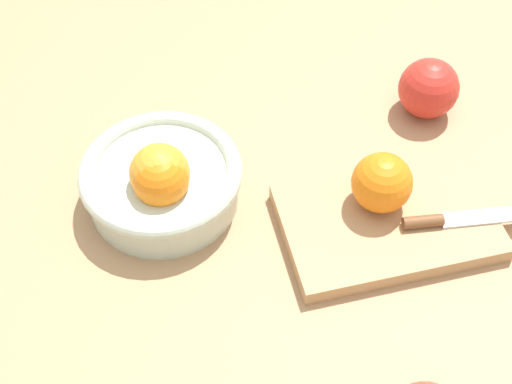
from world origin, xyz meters
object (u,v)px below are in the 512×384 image
Objects in this scene: bowl at (162,180)px; orange_on_board at (382,183)px; cutting_board at (387,222)px; apple_back_right at (429,88)px; knife at (451,219)px.

orange_on_board is (0.22, -0.11, 0.02)m from bowl.
bowl reaches higher than cutting_board.
cutting_board is (0.22, -0.13, -0.03)m from bowl.
bowl is at bearing -176.57° from apple_back_right.
knife is at bearing -112.71° from apple_back_right.
cutting_board is at bearing -131.96° from apple_back_right.
orange_on_board is 0.19m from apple_back_right.
bowl is at bearing 154.26° from orange_on_board.
knife is (0.06, -0.05, -0.03)m from orange_on_board.
apple_back_right reaches higher than knife.
orange_on_board is 0.09m from knife.
bowl is at bearing 150.46° from knife.
cutting_board is 3.07× the size of apple_back_right.
cutting_board is at bearing 153.20° from knife.
cutting_board is 0.05m from orange_on_board.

